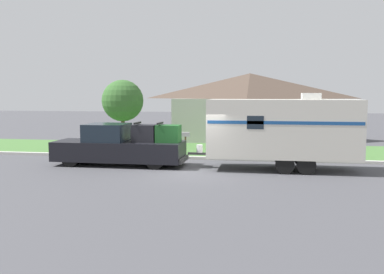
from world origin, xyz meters
TOP-DOWN VIEW (x-y plane):
  - ground_plane at (0.00, 0.00)m, footprint 120.00×120.00m
  - curb_strip at (0.00, 3.75)m, footprint 80.00×0.30m
  - lawn_strip at (0.00, 7.40)m, footprint 80.00×7.00m
  - house_across_street at (1.76, 14.10)m, footprint 11.17×7.42m
  - pickup_truck at (-3.81, 1.32)m, footprint 6.24×2.01m
  - travel_trailer at (3.69, 1.32)m, footprint 7.52×2.30m
  - mailbox at (-1.25, 4.32)m, footprint 0.48×0.20m
  - tree_in_yard at (-5.87, 7.74)m, footprint 2.59×2.59m

SIDE VIEW (x-z plane):
  - ground_plane at x=0.00m, z-range 0.00..0.00m
  - lawn_strip at x=0.00m, z-range 0.00..0.03m
  - curb_strip at x=0.00m, z-range 0.00..0.14m
  - pickup_truck at x=-3.81m, z-range -0.13..1.93m
  - mailbox at x=-1.25m, z-range 0.36..1.70m
  - travel_trailer at x=3.69m, z-range 0.14..3.54m
  - house_across_street at x=1.76m, z-range 0.09..4.96m
  - tree_in_yard at x=-5.87m, z-range 0.81..5.05m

